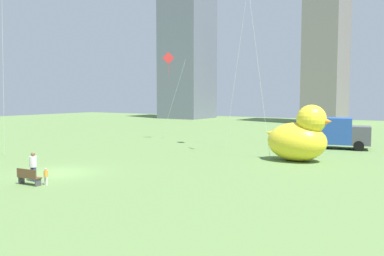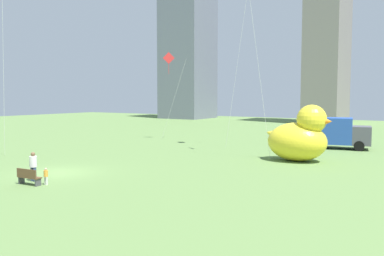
% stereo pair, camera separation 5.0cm
% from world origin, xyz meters
% --- Properties ---
extents(ground_plane, '(140.00, 140.00, 0.00)m').
position_xyz_m(ground_plane, '(0.00, 0.00, 0.00)').
color(ground_plane, '#5D7E43').
extents(park_bench, '(1.51, 0.54, 0.90)m').
position_xyz_m(park_bench, '(1.52, -3.18, 0.47)').
color(park_bench, brown).
rests_on(park_bench, ground).
extents(person_adult, '(0.41, 0.41, 1.68)m').
position_xyz_m(person_adult, '(0.91, -2.40, 0.93)').
color(person_adult, '#38476B').
rests_on(person_adult, ground).
extents(person_child, '(0.23, 0.23, 0.94)m').
position_xyz_m(person_child, '(2.31, -2.65, 0.52)').
color(person_child, silver).
rests_on(person_child, ground).
extents(giant_inflatable_duck, '(5.10, 3.27, 4.23)m').
position_xyz_m(giant_inflatable_duck, '(11.41, 12.82, 1.80)').
color(giant_inflatable_duck, yellow).
rests_on(giant_inflatable_duck, ground).
extents(box_truck, '(5.98, 3.32, 2.85)m').
position_xyz_m(box_truck, '(11.98, 21.78, 1.44)').
color(box_truck, '#264CA5').
rests_on(box_truck, ground).
extents(city_skyline, '(73.81, 16.67, 32.38)m').
position_xyz_m(city_skyline, '(-2.39, 59.31, 14.76)').
color(city_skyline, slate).
rests_on(city_skyline, ground).
extents(kite_red, '(2.91, 2.24, 9.60)m').
position_xyz_m(kite_red, '(-5.26, 19.47, 8.61)').
color(kite_red, silver).
rests_on(kite_red, ground).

